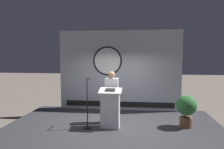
{
  "coord_description": "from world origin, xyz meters",
  "views": [
    {
      "loc": [
        0.7,
        -6.18,
        2.41
      ],
      "look_at": [
        -0.07,
        0.17,
        1.81
      ],
      "focal_mm": 34.13,
      "sensor_mm": 36.0,
      "label": 1
    }
  ],
  "objects_px": {
    "speaker_person": "(112,97)",
    "potted_plant": "(186,108)",
    "podium": "(110,109)",
    "microphone_stand": "(88,111)"
  },
  "relations": [
    {
      "from": "speaker_person",
      "to": "potted_plant",
      "type": "relative_size",
      "value": 1.7
    },
    {
      "from": "podium",
      "to": "microphone_stand",
      "type": "xyz_separation_m",
      "value": [
        -0.64,
        -0.11,
        -0.05
      ]
    },
    {
      "from": "microphone_stand",
      "to": "speaker_person",
      "type": "bearing_deg",
      "value": 43.5
    },
    {
      "from": "speaker_person",
      "to": "potted_plant",
      "type": "xyz_separation_m",
      "value": [
        2.2,
        -0.18,
        -0.25
      ]
    },
    {
      "from": "podium",
      "to": "potted_plant",
      "type": "xyz_separation_m",
      "value": [
        2.18,
        0.3,
        0.01
      ]
    },
    {
      "from": "podium",
      "to": "microphone_stand",
      "type": "distance_m",
      "value": 0.65
    },
    {
      "from": "speaker_person",
      "to": "potted_plant",
      "type": "distance_m",
      "value": 2.23
    },
    {
      "from": "podium",
      "to": "speaker_person",
      "type": "height_order",
      "value": "speaker_person"
    },
    {
      "from": "podium",
      "to": "potted_plant",
      "type": "distance_m",
      "value": 2.2
    },
    {
      "from": "podium",
      "to": "potted_plant",
      "type": "relative_size",
      "value": 1.21
    }
  ]
}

